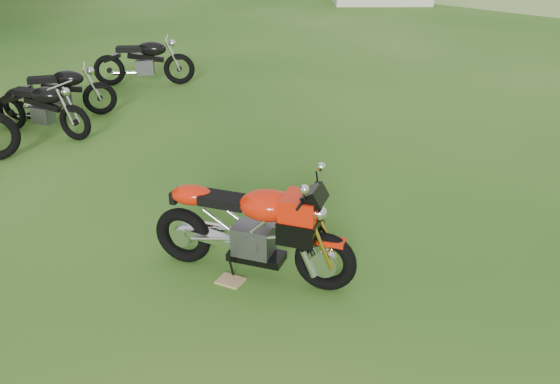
% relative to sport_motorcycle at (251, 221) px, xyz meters
% --- Properties ---
extents(ground, '(120.00, 120.00, 0.00)m').
position_rel_sport_motorcycle_xyz_m(ground, '(0.31, -0.59, -0.57)').
color(ground, '#184E10').
rests_on(ground, ground).
extents(sport_motorcycle, '(1.94, 0.82, 1.13)m').
position_rel_sport_motorcycle_xyz_m(sport_motorcycle, '(0.00, 0.00, 0.00)').
color(sport_motorcycle, red).
rests_on(sport_motorcycle, ground).
extents(plywood_board, '(0.28, 0.25, 0.02)m').
position_rel_sport_motorcycle_xyz_m(plywood_board, '(-0.17, -0.16, -0.56)').
color(plywood_board, tan).
rests_on(plywood_board, ground).
extents(vintage_moto_a, '(1.71, 0.77, 0.88)m').
position_rel_sport_motorcycle_xyz_m(vintage_moto_a, '(-3.78, 3.24, -0.13)').
color(vintage_moto_a, black).
rests_on(vintage_moto_a, ground).
extents(vintage_moto_c, '(1.70, 1.02, 0.88)m').
position_rel_sport_motorcycle_xyz_m(vintage_moto_c, '(-3.88, 4.03, -0.12)').
color(vintage_moto_c, black).
rests_on(vintage_moto_c, ground).
extents(vintage_moto_d, '(1.85, 0.81, 0.95)m').
position_rel_sport_motorcycle_xyz_m(vintage_moto_d, '(-3.21, 6.05, -0.09)').
color(vintage_moto_d, black).
rests_on(vintage_moto_d, ground).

